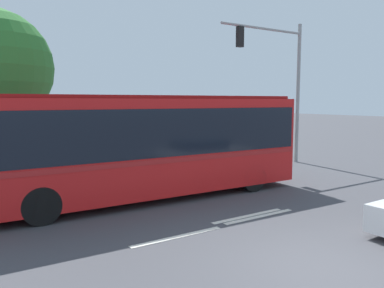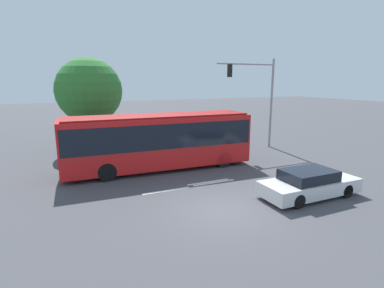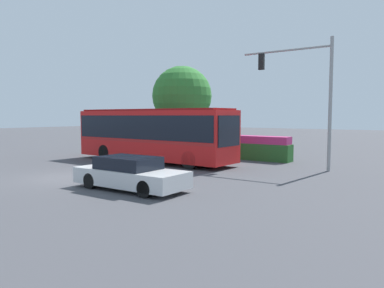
# 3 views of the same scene
# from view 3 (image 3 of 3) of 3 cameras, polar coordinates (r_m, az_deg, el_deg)

# --- Properties ---
(ground_plane) EXTENTS (140.00, 140.00, 0.00)m
(ground_plane) POSITION_cam_3_polar(r_m,az_deg,el_deg) (18.33, -18.66, -4.92)
(ground_plane) COLOR #444449
(city_bus) EXTENTS (11.23, 2.91, 3.31)m
(city_bus) POSITION_cam_3_polar(r_m,az_deg,el_deg) (23.09, -6.12, 1.86)
(city_bus) COLOR red
(city_bus) RESTS_ON ground
(sedan_foreground) EXTENTS (4.77, 1.87, 1.29)m
(sedan_foreground) POSITION_cam_3_polar(r_m,az_deg,el_deg) (14.71, -9.60, -4.59)
(sedan_foreground) COLOR silver
(sedan_foreground) RESTS_ON ground
(traffic_light_pole) EXTENTS (5.03, 0.24, 6.95)m
(traffic_light_pole) POSITION_cam_3_polar(r_m,az_deg,el_deg) (20.76, 17.63, 8.64)
(traffic_light_pole) COLOR gray
(traffic_light_pole) RESTS_ON ground
(flowering_hedge) EXTENTS (9.00, 1.02, 1.58)m
(flowering_hedge) POSITION_cam_3_polar(r_m,az_deg,el_deg) (25.44, 5.53, -0.39)
(flowering_hedge) COLOR #286028
(flowering_hedge) RESTS_ON ground
(street_tree_left) EXTENTS (4.95, 4.95, 7.01)m
(street_tree_left) POSITION_cam_3_polar(r_m,az_deg,el_deg) (30.83, -1.57, 7.45)
(street_tree_left) COLOR brown
(street_tree_left) RESTS_ON ground
(lane_stripe_near) EXTENTS (2.40, 0.16, 0.01)m
(lane_stripe_near) POSITION_cam_3_polar(r_m,az_deg,el_deg) (19.40, -9.00, -4.22)
(lane_stripe_near) COLOR silver
(lane_stripe_near) RESTS_ON ground
(lane_stripe_mid) EXTENTS (2.40, 0.16, 0.01)m
(lane_stripe_mid) POSITION_cam_3_polar(r_m,az_deg,el_deg) (19.71, -9.05, -4.08)
(lane_stripe_mid) COLOR silver
(lane_stripe_mid) RESTS_ON ground
(lane_stripe_far) EXTENTS (2.40, 0.16, 0.01)m
(lane_stripe_far) POSITION_cam_3_polar(r_m,az_deg,el_deg) (21.28, -14.43, -3.54)
(lane_stripe_far) COLOR silver
(lane_stripe_far) RESTS_ON ground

